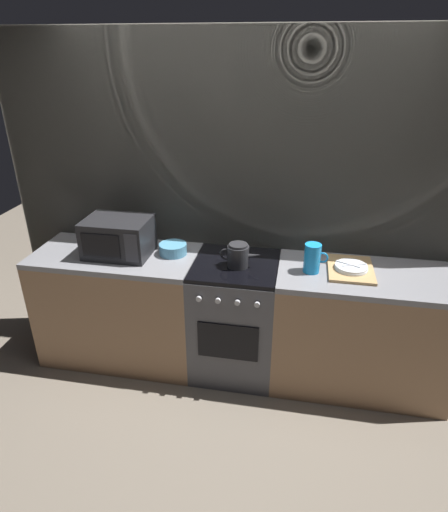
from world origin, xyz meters
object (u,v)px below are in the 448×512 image
object	(u,v)px
kettle	(238,255)
mixing_bowl	(173,249)
microwave	(118,237)
pitcher	(312,258)
dish_pile	(351,268)
stove_unit	(235,317)

from	to	relation	value
kettle	mixing_bowl	xyz separation A→B (m)	(-0.50, 0.10, -0.04)
microwave	pitcher	bearing A→B (deg)	-1.09
mixing_bowl	pitcher	world-z (taller)	pitcher
microwave	dish_pile	xyz separation A→B (m)	(1.64, 0.03, -0.12)
microwave	mixing_bowl	bearing A→B (deg)	10.41
mixing_bowl	dish_pile	world-z (taller)	mixing_bowl
microwave	mixing_bowl	distance (m)	0.40
pitcher	dish_pile	size ratio (longest dim) A/B	0.50
dish_pile	microwave	bearing A→B (deg)	-178.79
mixing_bowl	pitcher	distance (m)	1.00
stove_unit	kettle	bearing A→B (deg)	-56.04
kettle	pitcher	size ratio (longest dim) A/B	1.42
microwave	kettle	bearing A→B (deg)	-2.26
microwave	pitcher	xyz separation A→B (m)	(1.38, -0.03, -0.03)
mixing_bowl	dish_pile	distance (m)	1.26
mixing_bowl	dish_pile	xyz separation A→B (m)	(1.26, -0.04, -0.02)
kettle	mixing_bowl	bearing A→B (deg)	168.08
microwave	mixing_bowl	size ratio (longest dim) A/B	2.30
microwave	pitcher	distance (m)	1.38
pitcher	dish_pile	bearing A→B (deg)	13.08
kettle	pitcher	bearing A→B (deg)	0.99
stove_unit	dish_pile	size ratio (longest dim) A/B	2.25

